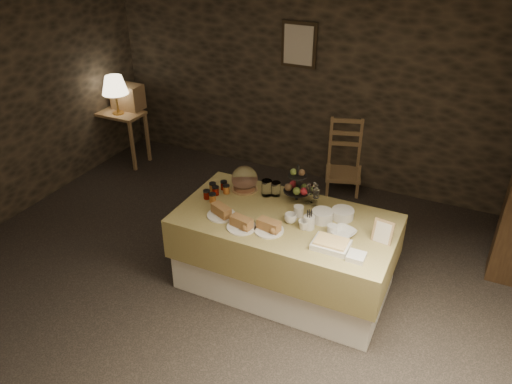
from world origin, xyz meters
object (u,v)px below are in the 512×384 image
at_px(buffet_table, 285,248).
at_px(console_table, 119,121).
at_px(fruit_stand, 297,187).
at_px(table_lamp, 114,85).
at_px(wine_rack, 128,97).
at_px(chair, 346,160).

xyz_separation_m(buffet_table, console_table, (-3.13, 1.53, 0.17)).
height_order(console_table, fruit_stand, fruit_stand).
height_order(table_lamp, wine_rack, table_lamp).
xyz_separation_m(buffet_table, chair, (-0.04, 2.11, -0.04)).
distance_m(wine_rack, chair, 3.11).
xyz_separation_m(table_lamp, fruit_stand, (3.06, -1.15, -0.22)).
bearing_deg(table_lamp, wine_rack, 90.00).
height_order(table_lamp, chair, table_lamp).
height_order(console_table, table_lamp, table_lamp).
xyz_separation_m(chair, fruit_stand, (0.02, -1.78, 0.51)).
distance_m(console_table, wine_rack, 0.35).
bearing_deg(chair, wine_rack, 170.24).
xyz_separation_m(console_table, table_lamp, (0.05, -0.05, 0.52)).
distance_m(buffet_table, console_table, 3.49).
bearing_deg(buffet_table, wine_rack, 150.95).
bearing_deg(buffet_table, table_lamp, 154.32).
bearing_deg(table_lamp, buffet_table, -25.68).
bearing_deg(wine_rack, buffet_table, -29.05).
bearing_deg(buffet_table, chair, 91.11).
xyz_separation_m(buffet_table, wine_rack, (-3.08, 1.71, 0.47)).
xyz_separation_m(buffet_table, fruit_stand, (-0.03, 0.34, 0.47)).
distance_m(table_lamp, wine_rack, 0.32).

